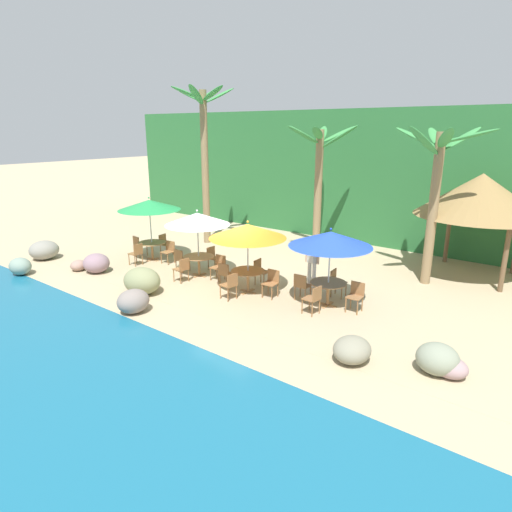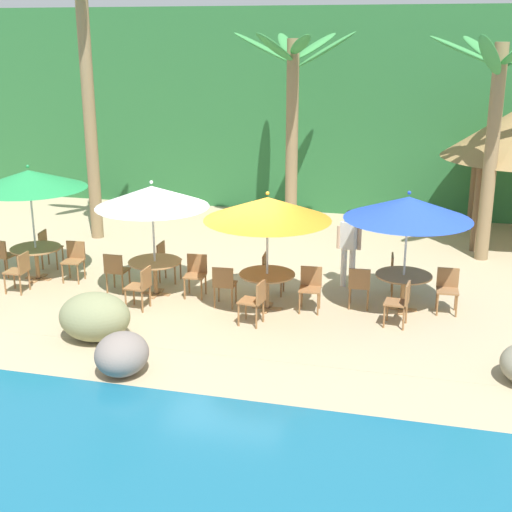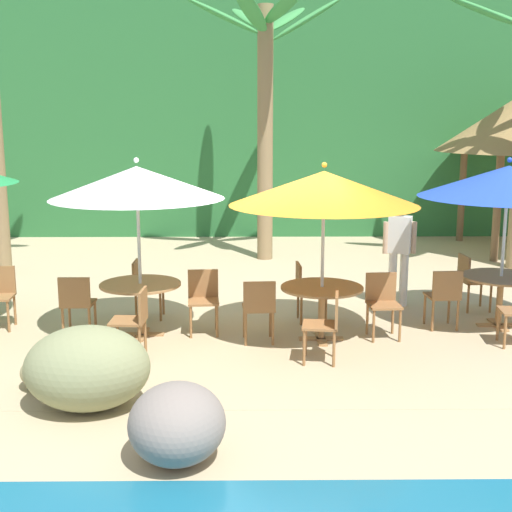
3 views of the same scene
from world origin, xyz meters
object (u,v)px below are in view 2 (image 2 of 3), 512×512
object	(u,v)px
chair_white_inland	(166,259)
umbrella_white	(152,197)
chair_white_seaward	(196,272)
chair_orange_inland	(270,271)
dining_table_green	(36,253)
chair_green_inland	(48,246)
umbrella_green	(29,179)
dining_table_blue	(403,281)
chair_blue_right	(401,301)
chair_orange_seaward	(310,285)
chair_orange_right	(255,299)
dining_table_white	(155,267)
palm_tree_third	(496,109)
chair_orange_left	(224,283)
palm_tree_nearest	(86,64)
umbrella_blue	(408,208)
chair_blue_inland	(397,272)
chair_green_left	(2,254)
waiter_in_white	(349,243)
chair_blue_left	(359,284)
chair_green_right	(20,269)
umbrella_orange	(267,209)
chair_blue_seaward	(447,287)
palm_tree_second	(293,99)
chair_white_left	(116,269)
chair_green_seaward	(74,258)
chair_white_right	(141,285)
dining_table_orange	(267,280)

from	to	relation	value
chair_white_inland	umbrella_white	bearing A→B (deg)	-83.63
chair_white_seaward	chair_orange_inland	distance (m)	1.54
dining_table_green	chair_green_inland	bearing A→B (deg)	103.45
umbrella_green	dining_table_blue	size ratio (longest dim) A/B	2.34
dining_table_blue	chair_blue_right	size ratio (longest dim) A/B	1.26
umbrella_white	chair_orange_seaward	distance (m)	3.65
chair_orange_right	dining_table_blue	xyz separation A→B (m)	(2.63, 1.45, 0.10)
dining_table_white	dining_table_blue	bearing A→B (deg)	4.35
chair_blue_right	palm_tree_third	world-z (taller)	palm_tree_third
chair_orange_left	palm_tree_third	bearing A→B (deg)	41.91
chair_white_inland	dining_table_blue	distance (m)	5.17
chair_orange_left	palm_tree_nearest	xyz separation A→B (m)	(-4.77, 4.06, 3.99)
umbrella_white	chair_white_inland	distance (m)	1.81
umbrella_white	umbrella_blue	xyz separation A→B (m)	(5.05, 0.38, -0.03)
chair_orange_seaward	chair_blue_inland	size ratio (longest dim) A/B	1.00
chair_green_left	waiter_in_white	bearing A→B (deg)	9.25
chair_orange_left	palm_tree_nearest	bearing A→B (deg)	139.58
chair_green_inland	dining_table_white	world-z (taller)	chair_green_inland
chair_orange_seaward	chair_blue_left	xyz separation A→B (m)	(0.92, 0.30, 0.00)
chair_green_right	umbrella_orange	xyz separation A→B (m)	(5.25, 0.38, 1.54)
chair_orange_right	umbrella_orange	bearing A→B (deg)	88.69
dining_table_green	chair_blue_seaward	distance (m)	8.82
umbrella_orange	chair_blue_right	xyz separation A→B (m)	(2.62, -0.26, -1.54)
umbrella_orange	palm_tree_nearest	distance (m)	7.27
umbrella_white	palm_tree_second	distance (m)	5.74
dining_table_white	umbrella_orange	xyz separation A→B (m)	(2.45, -0.21, 1.43)
chair_orange_seaward	chair_white_left	bearing A→B (deg)	-179.58
dining_table_white	chair_blue_seaward	size ratio (longest dim) A/B	1.26
umbrella_green	umbrella_blue	xyz separation A→B (m)	(7.97, 0.13, -0.18)
waiter_in_white	dining_table_blue	bearing A→B (deg)	-42.08
chair_white_seaward	palm_tree_third	bearing A→B (deg)	34.82
chair_blue_right	waiter_in_white	size ratio (longest dim) A/B	0.51
chair_blue_left	palm_tree_third	world-z (taller)	palm_tree_third
chair_green_left	waiter_in_white	distance (m)	7.71
dining_table_blue	chair_blue_inland	world-z (taller)	chair_blue_inland
palm_tree_nearest	chair_white_inland	bearing A→B (deg)	-42.93
chair_green_seaward	chair_green_left	xyz separation A→B (m)	(-1.70, -0.16, 0.00)
chair_blue_inland	chair_blue_left	xyz separation A→B (m)	(-0.67, -0.99, 0.00)
umbrella_orange	umbrella_blue	xyz separation A→B (m)	(2.61, 0.59, 0.03)
chair_blue_left	palm_tree_nearest	size ratio (longest dim) A/B	0.13
umbrella_green	chair_white_inland	bearing A→B (deg)	11.84
chair_white_left	umbrella_orange	distance (m)	3.64
chair_white_right	dining_table_blue	distance (m)	5.15
dining_table_blue	palm_tree_third	bearing A→B (deg)	66.41
chair_green_seaward	chair_orange_right	bearing A→B (deg)	-18.18
chair_green_left	dining_table_orange	bearing A→B (deg)	-4.25
chair_green_seaward	dining_table_white	bearing A→B (deg)	-11.25
chair_green_left	dining_table_orange	xyz separation A→B (m)	(6.21, -0.46, 0.10)
chair_green_inland	chair_blue_inland	distance (m)	8.00
chair_white_right	dining_table_white	bearing A→B (deg)	93.52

